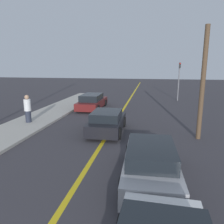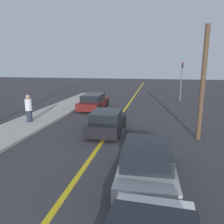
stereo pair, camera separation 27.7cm
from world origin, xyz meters
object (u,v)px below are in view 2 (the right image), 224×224
(car_parked_left_lot, at_px, (94,102))
(traffic_light, at_px, (182,78))
(car_ahead_center, at_px, (147,163))
(pedestrian_far_standing, at_px, (29,108))
(car_far_distant, at_px, (107,122))
(utility_pole, at_px, (203,85))

(car_parked_left_lot, relative_size, traffic_light, 1.15)
(car_ahead_center, bearing_deg, pedestrian_far_standing, 142.15)
(car_ahead_center, bearing_deg, traffic_light, 79.15)
(car_parked_left_lot, xyz_separation_m, pedestrian_far_standing, (-2.79, -5.84, 0.42))
(traffic_light, bearing_deg, car_far_distant, -113.49)
(traffic_light, distance_m, utility_pole, 12.70)
(car_ahead_center, xyz_separation_m, pedestrian_far_standing, (-8.02, 5.88, 0.39))
(car_ahead_center, height_order, car_far_distant, car_ahead_center)
(pedestrian_far_standing, height_order, utility_pole, utility_pole)
(pedestrian_far_standing, xyz_separation_m, utility_pole, (10.54, -1.04, 1.86))
(car_ahead_center, distance_m, utility_pole, 5.90)
(car_parked_left_lot, height_order, utility_pole, utility_pole)
(pedestrian_far_standing, relative_size, traffic_light, 0.45)
(car_far_distant, bearing_deg, car_parked_left_lot, 111.10)
(pedestrian_far_standing, bearing_deg, traffic_light, 46.99)
(traffic_light, relative_size, utility_pole, 0.70)
(car_far_distant, relative_size, utility_pole, 0.67)
(car_far_distant, height_order, pedestrian_far_standing, pedestrian_far_standing)
(traffic_light, xyz_separation_m, utility_pole, (-0.33, -12.68, 0.40))
(utility_pole, bearing_deg, pedestrian_far_standing, 174.38)
(car_ahead_center, distance_m, pedestrian_far_standing, 9.95)
(car_ahead_center, relative_size, car_far_distant, 1.11)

